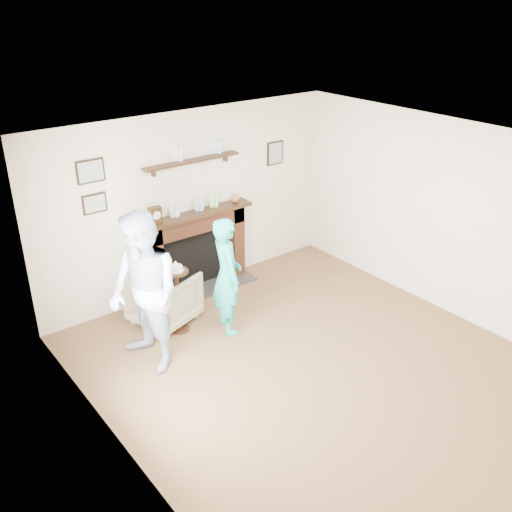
# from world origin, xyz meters

# --- Properties ---
(ground) EXTENTS (5.00, 5.00, 0.00)m
(ground) POSITION_xyz_m (0.00, 0.00, 0.00)
(ground) COLOR brown
(ground) RESTS_ON ground
(room_shell) EXTENTS (4.54, 5.02, 2.52)m
(room_shell) POSITION_xyz_m (-0.00, 0.69, 1.62)
(room_shell) COLOR beige
(room_shell) RESTS_ON ground
(armchair) EXTENTS (0.93, 0.92, 0.67)m
(armchair) POSITION_xyz_m (-0.83, 1.90, 0.00)
(armchair) COLOR #C1A98F
(armchair) RESTS_ON ground
(man) EXTENTS (0.76, 0.94, 1.83)m
(man) POSITION_xyz_m (-1.43, 1.19, 0.00)
(man) COLOR silver
(man) RESTS_ON ground
(woman) EXTENTS (0.50, 0.62, 1.49)m
(woman) POSITION_xyz_m (-0.30, 1.25, 0.00)
(woman) COLOR #1EAD9B
(woman) RESTS_ON ground
(pedestal_table) EXTENTS (0.30, 0.30, 0.95)m
(pedestal_table) POSITION_xyz_m (-0.80, 1.60, 0.59)
(pedestal_table) COLOR black
(pedestal_table) RESTS_ON ground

